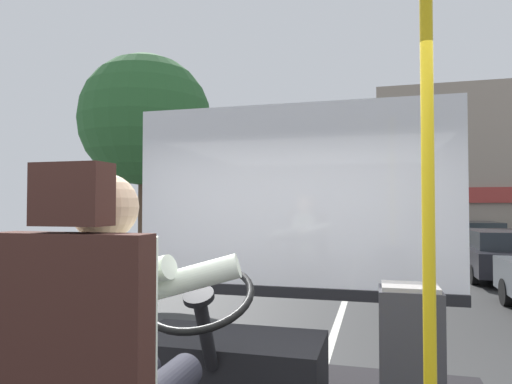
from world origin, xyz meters
name	(u,v)px	position (x,y,z in m)	size (l,w,h in m)	color
ground	(348,292)	(0.00, 8.80, -0.02)	(18.00, 44.00, 0.06)	#343434
bus_driver	(113,333)	(-0.21, -0.46, 1.51)	(0.76, 0.62, 0.84)	#282833
steering_console	(227,368)	(-0.21, 0.73, 0.99)	(1.10, 1.01, 0.86)	black
handrail_pole	(429,232)	(0.81, -0.13, 1.84)	(0.04, 0.04, 2.14)	gold
fare_box	(411,372)	(0.78, 0.44, 1.16)	(0.28, 0.25, 0.80)	#333338
windshield_panel	(291,221)	(0.00, 1.62, 1.81)	(2.50, 0.08, 1.48)	silver
street_tree	(146,121)	(-4.49, 7.62, 3.88)	(3.01, 3.01, 5.40)	#4C3828
shop_building	(493,171)	(5.50, 19.74, 3.42)	(9.68, 4.61, 6.85)	gray
parked_car_black	(501,253)	(3.86, 11.70, 0.66)	(2.00, 4.44, 1.28)	black
parked_car_green	(475,239)	(4.14, 16.56, 0.69)	(1.88, 4.25, 1.35)	#195633
parked_car_blue	(445,231)	(3.78, 21.34, 0.76)	(1.90, 4.09, 1.48)	navy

